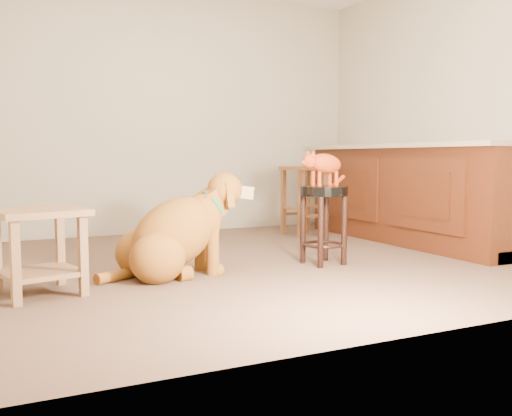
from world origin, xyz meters
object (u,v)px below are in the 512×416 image
wood_stool (304,199)px  side_table (39,238)px  golden_retriever (176,235)px  padded_stool (324,209)px  tabby_kitten (323,165)px

wood_stool → side_table: bearing=-150.2°
wood_stool → golden_retriever: 2.31m
padded_stool → side_table: (-2.05, -0.10, -0.09)m
padded_stool → wood_stool: 1.62m
padded_stool → tabby_kitten: tabby_kitten is taller
side_table → tabby_kitten: (2.03, 0.10, 0.42)m
golden_retriever → tabby_kitten: 1.24m
side_table → tabby_kitten: size_ratio=1.26×
wood_stool → padded_stool: bearing=-115.2°
golden_retriever → tabby_kitten: bearing=-9.5°
wood_stool → tabby_kitten: 1.67m
side_table → golden_retriever: size_ratio=0.50×
side_table → padded_stool: bearing=2.9°
padded_stool → side_table: padded_stool is taller
padded_stool → golden_retriever: 1.16m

